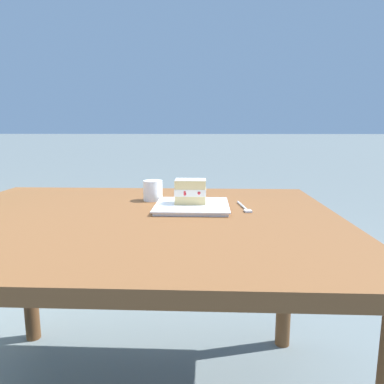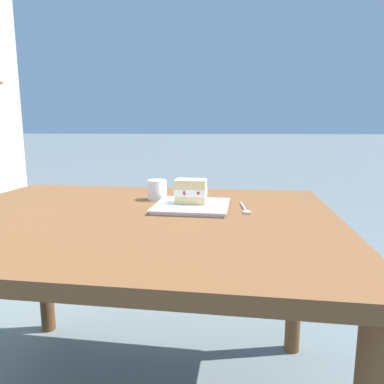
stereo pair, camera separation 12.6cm
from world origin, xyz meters
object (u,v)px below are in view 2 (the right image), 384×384
Objects in this scene: cake_slice at (191,191)px; dessert_fork at (244,209)px; dessert_plate at (192,206)px; coffee_cup at (157,190)px; patio_table at (130,241)px.

dessert_fork is at bearing -1.81° from cake_slice.
dessert_plate is 0.19m from dessert_fork.
dessert_plate is at bearing -178.01° from dessert_fork.
dessert_fork is at bearing 1.99° from dessert_plate.
dessert_fork is (0.19, -0.01, -0.06)m from cake_slice.
coffee_cup reaches higher than dessert_plate.
dessert_fork is 2.14× the size of coffee_cup.
dessert_plate is at bearing -64.23° from cake_slice.
cake_slice is 1.40× the size of coffee_cup.
cake_slice is 0.66× the size of dessert_fork.
patio_table is at bearing -150.42° from dessert_plate.
cake_slice reaches higher than patio_table.
dessert_plate is at bearing 29.58° from patio_table.
patio_table is 5.28× the size of dessert_plate.
cake_slice is 0.20m from dessert_fork.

